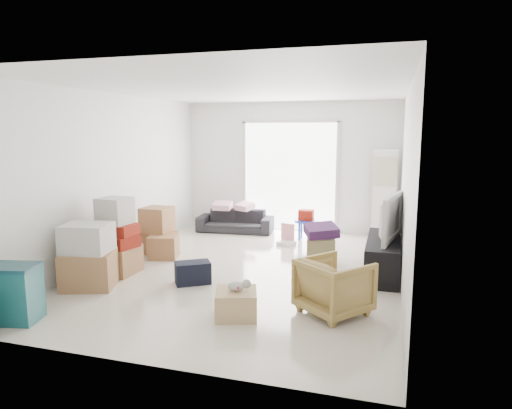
{
  "coord_description": "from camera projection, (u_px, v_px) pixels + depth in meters",
  "views": [
    {
      "loc": [
        2.07,
        -6.4,
        2.1
      ],
      "look_at": [
        0.09,
        0.2,
        0.99
      ],
      "focal_mm": 32.0,
      "sensor_mm": 36.0,
      "label": 1
    }
  ],
  "objects": [
    {
      "name": "sofa",
      "position": [
        235.0,
        217.0,
        9.58
      ],
      "size": [
        1.61,
        0.59,
        0.62
      ],
      "primitive_type": "imported",
      "rotation": [
        0.0,
        0.0,
        0.08
      ],
      "color": "black",
      "rests_on": "room_shell"
    },
    {
      "name": "toy_walker",
      "position": [
        287.0,
        239.0,
        8.52
      ],
      "size": [
        0.35,
        0.33,
        0.39
      ],
      "rotation": [
        0.0,
        0.0,
        -0.3
      ],
      "color": "silver",
      "rests_on": "room_shell"
    },
    {
      "name": "plush_bunny",
      "position": [
        239.0,
        286.0,
        5.16
      ],
      "size": [
        0.27,
        0.15,
        0.13
      ],
      "rotation": [
        0.0,
        0.0,
        -0.27
      ],
      "color": "#B2ADA8",
      "rests_on": "wood_crate"
    },
    {
      "name": "sliding_door",
      "position": [
        289.0,
        172.0,
        9.59
      ],
      "size": [
        2.1,
        0.04,
        2.33
      ],
      "color": "white",
      "rests_on": "room_shell"
    },
    {
      "name": "ottoman",
      "position": [
        321.0,
        251.0,
        7.25
      ],
      "size": [
        0.5,
        0.5,
        0.44
      ],
      "primitive_type": "cube",
      "rotation": [
        0.0,
        0.0,
        0.16
      ],
      "color": "olive",
      "rests_on": "room_shell"
    },
    {
      "name": "pillow_right",
      "position": [
        245.0,
        200.0,
        9.49
      ],
      "size": [
        0.45,
        0.42,
        0.12
      ],
      "primitive_type": "cube",
      "rotation": [
        0.0,
        0.0,
        -0.49
      ],
      "color": "#F5B3C8",
      "rests_on": "sofa"
    },
    {
      "name": "loose_box",
      "position": [
        164.0,
        246.0,
        7.63
      ],
      "size": [
        0.56,
        0.56,
        0.38
      ],
      "primitive_type": "cube",
      "rotation": [
        0.0,
        0.0,
        0.27
      ],
      "color": "olive",
      "rests_on": "room_shell"
    },
    {
      "name": "tv_console",
      "position": [
        383.0,
        257.0,
        6.74
      ],
      "size": [
        0.47,
        1.58,
        0.53
      ],
      "primitive_type": "cube",
      "color": "black",
      "rests_on": "room_shell"
    },
    {
      "name": "armchair",
      "position": [
        334.0,
        284.0,
        5.25
      ],
      "size": [
        0.95,
        0.95,
        0.72
      ],
      "primitive_type": "imported",
      "rotation": [
        0.0,
        0.0,
        2.47
      ],
      "color": "#A28648",
      "rests_on": "room_shell"
    },
    {
      "name": "kids_table",
      "position": [
        306.0,
        219.0,
        8.88
      ],
      "size": [
        0.45,
        0.45,
        0.59
      ],
      "rotation": [
        0.0,
        0.0,
        0.03
      ],
      "color": "#0D30AD",
      "rests_on": "room_shell"
    },
    {
      "name": "duffel_bag",
      "position": [
        193.0,
        273.0,
        6.33
      ],
      "size": [
        0.55,
        0.5,
        0.3
      ],
      "primitive_type": "cube",
      "rotation": [
        0.0,
        0.0,
        0.59
      ],
      "color": "black",
      "rests_on": "room_shell"
    },
    {
      "name": "wood_crate",
      "position": [
        236.0,
        304.0,
        5.19
      ],
      "size": [
        0.58,
        0.58,
        0.31
      ],
      "primitive_type": "cube",
      "rotation": [
        0.0,
        0.0,
        0.31
      ],
      "color": "tan",
      "rests_on": "room_shell"
    },
    {
      "name": "blanket",
      "position": [
        321.0,
        233.0,
        7.21
      ],
      "size": [
        0.63,
        0.63,
        0.14
      ],
      "primitive_type": "cube",
      "rotation": [
        0.0,
        0.0,
        0.38
      ],
      "color": "#431F4F",
      "rests_on": "ottoman"
    },
    {
      "name": "ac_tower",
      "position": [
        384.0,
        195.0,
        8.79
      ],
      "size": [
        0.45,
        0.3,
        1.75
      ],
      "primitive_type": "cube",
      "color": "white",
      "rests_on": "room_shell"
    },
    {
      "name": "box_stack_b",
      "position": [
        116.0,
        241.0,
        6.74
      ],
      "size": [
        0.69,
        0.56,
        1.14
      ],
      "rotation": [
        0.0,
        0.0,
        -0.11
      ],
      "color": "olive",
      "rests_on": "room_shell"
    },
    {
      "name": "box_stack_c",
      "position": [
        157.0,
        231.0,
        7.87
      ],
      "size": [
        0.64,
        0.58,
        0.81
      ],
      "rotation": [
        0.0,
        0.0,
        -0.11
      ],
      "color": "olive",
      "rests_on": "room_shell"
    },
    {
      "name": "room_shell",
      "position": [
        246.0,
        182.0,
        6.76
      ],
      "size": [
        4.98,
        6.48,
        3.18
      ],
      "color": "beige",
      "rests_on": "ground"
    },
    {
      "name": "pillow_left",
      "position": [
        222.0,
        200.0,
        9.57
      ],
      "size": [
        0.36,
        0.29,
        0.11
      ],
      "primitive_type": "cube",
      "rotation": [
        0.0,
        0.0,
        0.07
      ],
      "color": "#F5B3C8",
      "rests_on": "sofa"
    },
    {
      "name": "television",
      "position": [
        384.0,
        234.0,
        6.69
      ],
      "size": [
        0.89,
        1.26,
        0.15
      ],
      "primitive_type": "imported",
      "rotation": [
        0.0,
        0.0,
        1.36
      ],
      "color": "black",
      "rests_on": "tv_console"
    },
    {
      "name": "box_stack_a",
      "position": [
        88.0,
        257.0,
        6.13
      ],
      "size": [
        0.8,
        0.73,
        0.88
      ],
      "rotation": [
        0.0,
        0.0,
        0.21
      ],
      "color": "olive",
      "rests_on": "room_shell"
    },
    {
      "name": "storage_bins",
      "position": [
        13.0,
        293.0,
        5.04
      ],
      "size": [
        0.63,
        0.51,
        0.64
      ],
      "rotation": [
        0.0,
        0.0,
        0.22
      ],
      "color": "#145156",
      "rests_on": "room_shell"
    }
  ]
}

